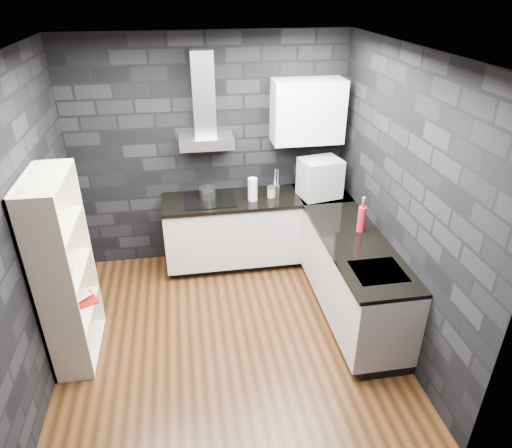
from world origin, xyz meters
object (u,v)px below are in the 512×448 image
object	(u,v)px
storage_jar	(271,192)
bookshelf	(64,272)
utensil_crock	(276,189)
glass_vase	(253,189)
appliance_garage	(320,178)
red_bottle	(361,219)
pot	(208,193)
fruit_bowl	(62,274)

from	to	relation	value
storage_jar	bookshelf	bearing A→B (deg)	-149.30
storage_jar	utensil_crock	bearing A→B (deg)	43.38
utensil_crock	glass_vase	bearing A→B (deg)	-158.75
glass_vase	appliance_garage	distance (m)	0.80
glass_vase	bookshelf	size ratio (longest dim) A/B	0.15
appliance_garage	red_bottle	xyz separation A→B (m)	(0.17, -0.89, -0.09)
pot	fruit_bowl	bearing A→B (deg)	-134.05
glass_vase	utensil_crock	distance (m)	0.32
fruit_bowl	utensil_crock	bearing A→B (deg)	32.77
red_bottle	bookshelf	bearing A→B (deg)	-174.14
utensil_crock	appliance_garage	world-z (taller)	appliance_garage
pot	appliance_garage	xyz separation A→B (m)	(1.30, -0.13, 0.16)
bookshelf	fruit_bowl	bearing A→B (deg)	-109.55
pot	fruit_bowl	distance (m)	1.94
utensil_crock	bookshelf	bearing A→B (deg)	-148.85
glass_vase	red_bottle	size ratio (longest dim) A/B	1.01
storage_jar	utensil_crock	xyz separation A→B (m)	(0.07, 0.06, 0.01)
storage_jar	appliance_garage	distance (m)	0.59
fruit_bowl	glass_vase	bearing A→B (deg)	34.38
appliance_garage	utensil_crock	bearing A→B (deg)	155.21
utensil_crock	fruit_bowl	world-z (taller)	utensil_crock
pot	storage_jar	world-z (taller)	pot
fruit_bowl	red_bottle	bearing A→B (deg)	7.54
glass_vase	storage_jar	bearing A→B (deg)	12.78
storage_jar	utensil_crock	world-z (taller)	utensil_crock
glass_vase	bookshelf	world-z (taller)	bookshelf
utensil_crock	appliance_garage	size ratio (longest dim) A/B	0.28
utensil_crock	appliance_garage	bearing A→B (deg)	-13.81
pot	appliance_garage	world-z (taller)	appliance_garage
storage_jar	glass_vase	bearing A→B (deg)	-167.22
bookshelf	fruit_bowl	distance (m)	0.09
storage_jar	fruit_bowl	size ratio (longest dim) A/B	0.53
pot	bookshelf	distance (m)	1.88
storage_jar	utensil_crock	size ratio (longest dim) A/B	0.92
pot	red_bottle	distance (m)	1.79
storage_jar	red_bottle	distance (m)	1.20
appliance_garage	bookshelf	bearing A→B (deg)	-166.97
fruit_bowl	pot	bearing A→B (deg)	45.95
utensil_crock	bookshelf	distance (m)	2.52
pot	glass_vase	size ratio (longest dim) A/B	0.72
pot	utensil_crock	xyz separation A→B (m)	(0.80, -0.01, -0.01)
red_bottle	appliance_garage	bearing A→B (deg)	101.12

